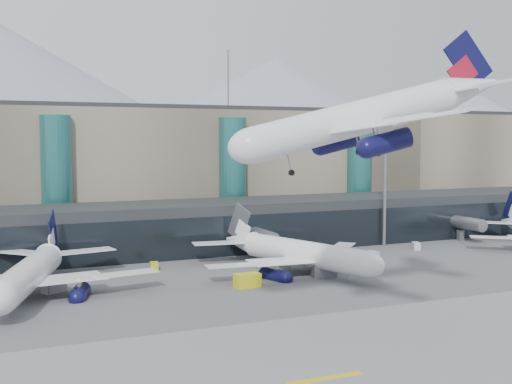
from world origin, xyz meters
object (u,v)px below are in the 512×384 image
jet_parked_mid (289,244)px  veh_b (154,266)px  veh_d (416,246)px  veh_h (247,280)px  lightmast_mid (385,179)px  veh_c (324,270)px  hero_jet (379,106)px  veh_g (372,255)px  jet_parked_left (34,262)px  veh_a (54,286)px

jet_parked_mid → veh_b: 24.11m
veh_d → veh_h: size_ratio=0.65×
lightmast_mid → veh_h: lightmast_mid is taller
veh_c → hero_jet: bearing=-97.7°
veh_b → veh_d: bearing=-80.9°
veh_d → veh_g: size_ratio=1.01×
lightmast_mid → hero_jet: bearing=-125.4°
veh_c → veh_g: (16.55, 10.72, -0.36)m
jet_parked_mid → veh_h: (-11.77, -9.27, -3.55)m
hero_jet → veh_g: hero_jet is taller
jet_parked_left → jet_parked_mid: size_ratio=1.02×
veh_g → veh_b: bearing=-110.8°
lightmast_mid → veh_g: bearing=-132.3°
veh_d → veh_a: bearing=122.6°
veh_c → lightmast_mid: bearing=49.2°
veh_d → veh_g: (-14.44, -5.42, 0.01)m
hero_jet → veh_a: 54.97m
hero_jet → veh_d: hero_jet is taller
lightmast_mid → veh_c: 38.19m
veh_a → veh_g: size_ratio=1.33×
jet_parked_left → veh_c: jet_parked_left is taller
veh_a → veh_c: 43.07m
veh_c → veh_h: 14.83m
jet_parked_mid → veh_c: bearing=-177.9°
jet_parked_left → veh_g: (61.79, 3.40, -3.98)m
jet_parked_left → veh_g: jet_parked_left is taller
jet_parked_left → veh_a: (2.66, -0.87, -3.78)m
lightmast_mid → veh_a: 73.29m
lightmast_mid → veh_a: size_ratio=7.64×
veh_b → jet_parked_left: bearing=125.4°
lightmast_mid → hero_jet: (-36.38, -51.22, 12.34)m
veh_g → veh_h: size_ratio=0.64×
lightmast_mid → jet_parked_left: lightmast_mid is taller
veh_b → veh_c: (24.57, -17.11, 0.45)m
veh_a → veh_b: 20.94m
lightmast_mid → jet_parked_mid: bearing=-153.0°
veh_b → jet_parked_mid: bearing=-104.3°
jet_parked_mid → veh_g: bearing=-99.7°
veh_a → jet_parked_left: bearing=130.3°
veh_a → veh_g: 59.29m
jet_parked_mid → veh_d: (33.91, 8.87, -3.91)m
jet_parked_left → veh_d: (76.23, 8.82, -3.99)m
lightmast_mid → veh_g: 21.33m
hero_jet → veh_d: size_ratio=14.15×
veh_c → veh_h: size_ratio=1.00×
veh_d → veh_h: 49.15m
veh_d → veh_c: bearing=142.6°
jet_parked_left → veh_b: jet_parked_left is taller
veh_c → veh_g: bearing=42.5°
jet_parked_left → veh_g: size_ratio=15.38×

